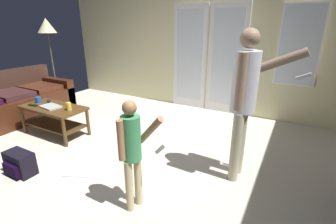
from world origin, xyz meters
The scene contains 14 objects.
ground_plane centered at (0.00, 0.00, -0.01)m, with size 6.36×4.87×0.02m, color beige.
wall_back_with_doors centered at (0.05, 2.40, 1.36)m, with size 6.36×0.09×2.81m.
leather_couch centered at (-2.65, 0.04, 0.31)m, with size 0.93×2.03×0.86m.
coffee_table centered at (-1.44, 0.03, 0.34)m, with size 1.05×0.51×0.47m.
person_adult centered at (1.39, 0.29, 0.99)m, with size 0.71×0.44×1.64m.
person_child centered at (0.66, -0.70, 0.65)m, with size 0.41×0.29×1.08m.
floor_lamp centered at (-2.97, 1.25, 1.57)m, with size 0.38×0.38×1.80m.
backpack centered at (-0.85, -0.91, 0.14)m, with size 0.36×0.23×0.28m.
loose_keyboard centered at (-0.20, -0.58, 0.01)m, with size 0.46×0.30×0.02m.
laptop_closed centered at (-1.43, -0.01, 0.48)m, with size 0.32×0.21×0.02m, color #AFB4AE.
cup_near_edge centered at (-1.07, 0.04, 0.52)m, with size 0.07×0.07×0.12m, color gold.
cup_by_laptop centered at (-1.82, 0.06, 0.51)m, with size 0.09×0.09×0.09m, color #1B4C9F.
tv_remote_black centered at (-1.68, 0.15, 0.48)m, with size 0.17×0.05×0.02m, color black.
dvd_remote_slim centered at (-1.73, -0.09, 0.48)m, with size 0.17×0.05×0.02m, color black.
Camera 1 is at (1.85, -2.19, 1.67)m, focal length 25.59 mm.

